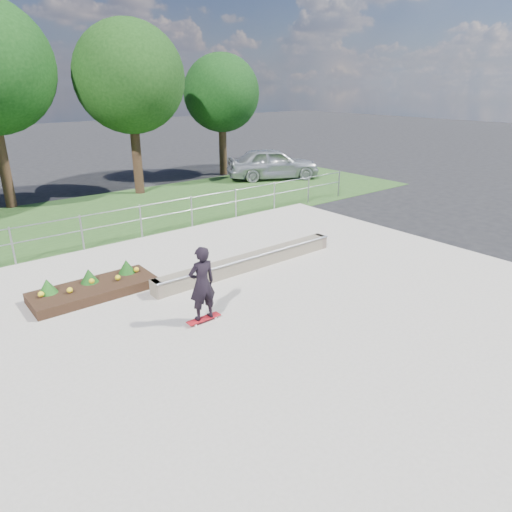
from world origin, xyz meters
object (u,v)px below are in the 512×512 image
Objects in this scene: grind_ledge at (249,262)px; skateboarder at (202,284)px; parked_car at (273,163)px; planter_bed at (93,287)px.

skateboarder is (-2.70, -1.81, 0.71)m from grind_ledge.
parked_car is at bearing 46.32° from grind_ledge.
planter_bed is 15.83m from parked_car.
parked_car reaches higher than planter_bed.
grind_ledge is at bearing -15.40° from planter_bed.
planter_bed is (-4.08, 1.12, -0.02)m from grind_ledge.
skateboarder is at bearing -64.69° from planter_bed.
skateboarder is (1.39, -2.93, 0.73)m from planter_bed.
grind_ledge is 1.19× the size of parked_car.
planter_bed is 3.33m from skateboarder.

